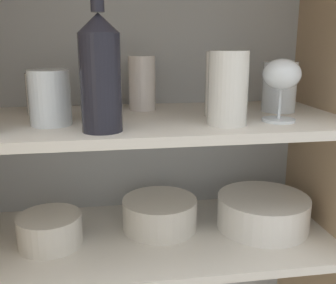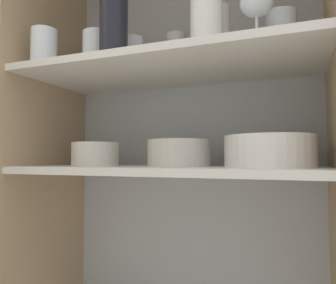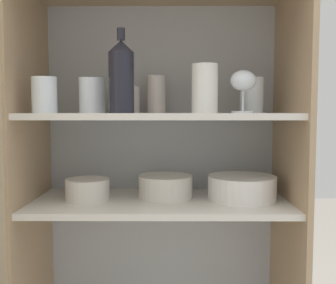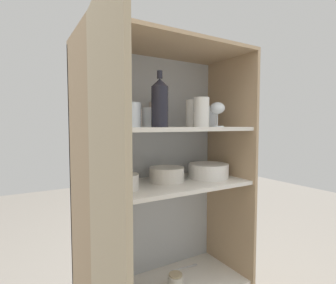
{
  "view_description": "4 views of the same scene",
  "coord_description": "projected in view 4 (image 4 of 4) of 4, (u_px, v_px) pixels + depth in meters",
  "views": [
    {
      "loc": [
        -0.1,
        -0.67,
        1.31
      ],
      "look_at": [
        0.04,
        0.25,
        1.06
      ],
      "focal_mm": 42.0,
      "sensor_mm": 36.0,
      "label": 1
    },
    {
      "loc": [
        0.34,
        -0.68,
        0.87
      ],
      "look_at": [
        -0.02,
        0.24,
        0.92
      ],
      "focal_mm": 35.0,
      "sensor_mm": 36.0,
      "label": 2
    },
    {
      "loc": [
        0.03,
        -1.11,
        1.14
      ],
      "look_at": [
        0.03,
        0.18,
        1.04
      ],
      "focal_mm": 42.0,
      "sensor_mm": 36.0,
      "label": 3
    },
    {
      "loc": [
        -0.69,
        -0.96,
        1.15
      ],
      "look_at": [
        0.03,
        0.23,
        1.06
      ],
      "focal_mm": 28.0,
      "sensor_mm": 36.0,
      "label": 4
    }
  ],
  "objects": [
    {
      "name": "shelf_board_middle",
      "position": [
        167.0,
        185.0,
        1.36
      ],
      "size": [
        0.85,
        0.38,
        0.02
      ],
      "primitive_type": "cube",
      "color": "silver"
    },
    {
      "name": "mixing_bowl_large",
      "position": [
        167.0,
        174.0,
        1.4
      ],
      "size": [
        0.19,
        0.19,
        0.08
      ],
      "color": "silver",
      "rests_on": "shelf_board_middle"
    },
    {
      "name": "cupboard_side_right",
      "position": [
        229.0,
        188.0,
        1.59
      ],
      "size": [
        0.02,
        0.42,
        1.53
      ],
      "primitive_type": "cube",
      "color": "tan",
      "rests_on": "ground_plane"
    },
    {
      "name": "shelf_board_upper",
      "position": [
        167.0,
        129.0,
        1.34
      ],
      "size": [
        0.85,
        0.38,
        0.02
      ],
      "primitive_type": "cube",
      "color": "silver"
    },
    {
      "name": "serving_spoon",
      "position": [
        187.0,
        267.0,
        1.59
      ],
      "size": [
        0.17,
        0.04,
        0.01
      ],
      "color": "silver",
      "rests_on": "shelf_board_lower"
    },
    {
      "name": "cupboard_side_left",
      "position": [
        82.0,
        212.0,
        1.14
      ],
      "size": [
        0.02,
        0.42,
        1.53
      ],
      "primitive_type": "cube",
      "color": "tan",
      "rests_on": "ground_plane"
    },
    {
      "name": "tumbler_glass_0",
      "position": [
        115.0,
        117.0,
        1.28
      ],
      "size": [
        0.08,
        0.08,
        0.1
      ],
      "color": "white",
      "rests_on": "shelf_board_upper"
    },
    {
      "name": "plate_stack_white",
      "position": [
        208.0,
        171.0,
        1.5
      ],
      "size": [
        0.23,
        0.23,
        0.08
      ],
      "color": "white",
      "rests_on": "shelf_board_middle"
    },
    {
      "name": "tumbler_glass_3",
      "position": [
        139.0,
        118.0,
        1.38
      ],
      "size": [
        0.06,
        0.06,
        0.09
      ],
      "color": "silver",
      "rests_on": "shelf_board_upper"
    },
    {
      "name": "cupboard_door",
      "position": [
        106.0,
        256.0,
        0.76
      ],
      "size": [
        0.05,
        0.44,
        1.53
      ],
      "color": "tan",
      "rests_on": "ground_plane"
    },
    {
      "name": "wine_glass_0",
      "position": [
        217.0,
        109.0,
        1.39
      ],
      "size": [
        0.08,
        0.08,
        0.13
      ],
      "color": "white",
      "rests_on": "shelf_board_upper"
    },
    {
      "name": "cupboard_back_panel",
      "position": [
        150.0,
        190.0,
        1.54
      ],
      "size": [
        0.89,
        0.02,
        1.53
      ],
      "primitive_type": "cube",
      "color": "#B2B7BC",
      "rests_on": "ground_plane"
    },
    {
      "name": "tumbler_glass_4",
      "position": [
        149.0,
        117.0,
        1.27
      ],
      "size": [
        0.06,
        0.06,
        0.09
      ],
      "color": "white",
      "rests_on": "shelf_board_upper"
    },
    {
      "name": "wine_bottle",
      "position": [
        160.0,
        103.0,
        1.17
      ],
      "size": [
        0.08,
        0.08,
        0.25
      ],
      "color": "black",
      "rests_on": "shelf_board_upper"
    },
    {
      "name": "cupboard_top_panel",
      "position": [
        167.0,
        46.0,
        1.31
      ],
      "size": [
        0.89,
        0.42,
        0.02
      ],
      "primitive_type": "cube",
      "color": "tan",
      "rests_on": "cupboard_side_left"
    },
    {
      "name": "tumbler_glass_5",
      "position": [
        201.0,
        112.0,
        1.32
      ],
      "size": [
        0.08,
        0.08,
        0.15
      ],
      "color": "white",
      "rests_on": "shelf_board_upper"
    },
    {
      "name": "tumbler_glass_1",
      "position": [
        111.0,
        114.0,
        1.05
      ],
      "size": [
        0.07,
        0.07,
        0.11
      ],
      "color": "white",
      "rests_on": "shelf_board_upper"
    },
    {
      "name": "tumbler_glass_2",
      "position": [
        210.0,
        117.0,
        1.52
      ],
      "size": [
        0.08,
        0.08,
        0.12
      ],
      "color": "white",
      "rests_on": "shelf_board_upper"
    },
    {
      "name": "tumbler_glass_6",
      "position": [
        192.0,
        113.0,
        1.4
      ],
      "size": [
        0.06,
        0.06,
        0.14
      ],
      "color": "white",
      "rests_on": "shelf_board_upper"
    },
    {
      "name": "storage_jar",
      "position": [
        175.0,
        281.0,
        1.38
      ],
      "size": [
        0.08,
        0.08,
        0.08
      ],
      "color": "beige",
      "rests_on": "shelf_board_lower"
    },
    {
      "name": "serving_bowl_small",
      "position": [
        123.0,
        181.0,
        1.23
      ],
      "size": [
        0.15,
        0.15,
        0.07
      ],
      "color": "silver",
      "rests_on": "shelf_board_middle"
    },
    {
      "name": "tumbler_glass_8",
      "position": [
        132.0,
        115.0,
        1.18
      ],
      "size": [
        0.08,
        0.08,
        0.11
      ],
      "color": "white",
      "rests_on": "shelf_board_upper"
    },
    {
      "name": "tumbler_glass_7",
      "position": [
        155.0,
        115.0,
        1.41
      ],
      "size": [
        0.07,
        0.07,
        0.13
      ],
      "color": "silver",
      "rests_on": "shelf_board_upper"
    }
  ]
}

